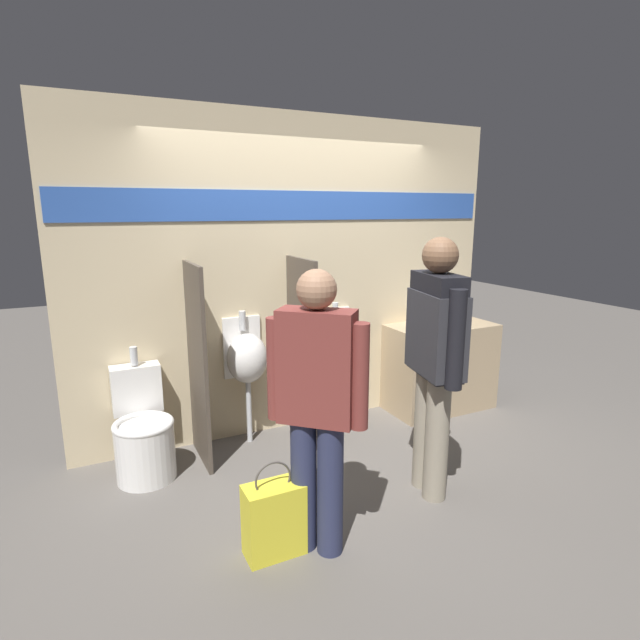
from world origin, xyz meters
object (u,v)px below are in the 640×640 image
Objects in this scene: person_in_vest at (435,350)px; urinal_far at (340,346)px; sink_basin at (435,319)px; toilet at (143,436)px; shopping_bag at (274,519)px; urinal_near_counter at (247,358)px; person_with_lanyard at (317,403)px; cell_phone at (423,330)px.

urinal_far is at bearing 12.72° from person_in_vest.
toilet is (-2.72, -0.12, -0.59)m from sink_basin.
urinal_near_counter is at bearing 77.36° from shopping_bag.
urinal_near_counter is at bearing 177.73° from sink_basin.
sink_basin reaches higher than shopping_bag.
person_with_lanyard is at bearing -59.07° from toilet.
sink_basin is 2.79m from toilet.
sink_basin is 0.31m from cell_phone.
urinal_near_counter is (-1.60, 0.23, -0.12)m from cell_phone.
person_with_lanyard is 0.72m from shopping_bag.
person_in_vest reaches higher than sink_basin.
sink_basin is 2.71× the size of cell_phone.
person_in_vest is 3.07× the size of shopping_bag.
shopping_bag is at bearing -66.28° from toilet.
toilet is (-2.47, 0.04, -0.54)m from cell_phone.
toilet is at bearing 113.72° from shopping_bag.
person_in_vest is (-0.98, -1.22, 0.13)m from sink_basin.
urinal_near_counter reaches higher than toilet.
person_in_vest is 0.99m from person_with_lanyard.
person_with_lanyard reaches higher than sink_basin.
person_with_lanyard is (-1.68, -1.26, 0.05)m from cell_phone.
person_with_lanyard reaches higher than cell_phone.
person_in_vest is 1.08× the size of person_with_lanyard.
urinal_far reaches higher than sink_basin.
person_with_lanyard is (-1.94, -1.42, 0.01)m from sink_basin.
shopping_bag is (-0.24, 0.07, -0.68)m from person_with_lanyard.
person_with_lanyard is (-0.08, -1.49, 0.17)m from urinal_near_counter.
sink_basin is at bearing -4.22° from urinal_far.
shopping_bag is (-1.92, -1.19, -0.63)m from cell_phone.
sink_basin reaches higher than cell_phone.
urinal_far is 1.94× the size of shopping_bag.
cell_phone is (-0.26, -0.16, -0.05)m from sink_basin.
urinal_near_counter is 1.00× the size of urinal_far.
shopping_bag is at bearing 27.12° from person_with_lanyard.
urinal_far reaches higher than cell_phone.
person_with_lanyard is (-0.96, -0.20, -0.12)m from person_in_vest.
shopping_bag is (0.54, -1.24, -0.09)m from toilet.
urinal_far is (-1.00, 0.07, -0.16)m from sink_basin.
cell_phone is 2.53m from toilet.
cell_phone is at bearing 31.84° from shopping_bag.
urinal_far is at bearing 175.78° from sink_basin.
toilet is at bearing -177.58° from sink_basin.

